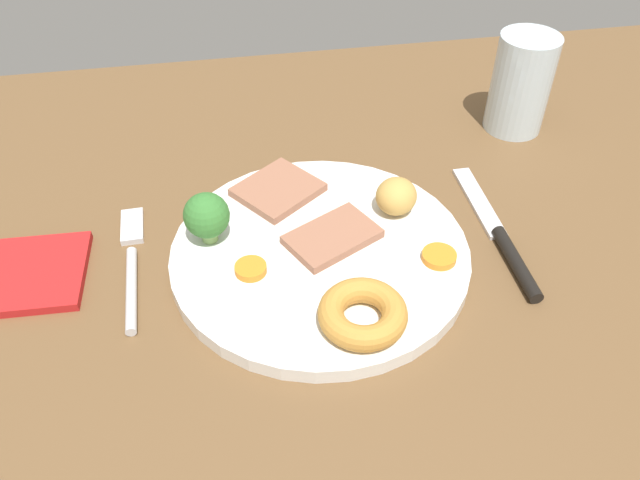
% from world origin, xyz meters
% --- Properties ---
extents(dining_table, '(1.20, 0.84, 0.04)m').
position_xyz_m(dining_table, '(0.00, 0.00, 0.02)').
color(dining_table, brown).
rests_on(dining_table, ground).
extents(dinner_plate, '(0.26, 0.26, 0.01)m').
position_xyz_m(dinner_plate, '(0.01, 0.02, 0.04)').
color(dinner_plate, white).
rests_on(dinner_plate, dining_table).
extents(meat_slice_main, '(0.09, 0.08, 0.01)m').
position_xyz_m(meat_slice_main, '(0.03, 0.03, 0.05)').
color(meat_slice_main, '#9E664C').
rests_on(meat_slice_main, dinner_plate).
extents(meat_slice_under, '(0.09, 0.09, 0.01)m').
position_xyz_m(meat_slice_under, '(-0.01, 0.11, 0.05)').
color(meat_slice_under, '#9E664C').
rests_on(meat_slice_under, dinner_plate).
extents(yorkshire_pudding, '(0.07, 0.07, 0.02)m').
position_xyz_m(yorkshire_pudding, '(0.03, -0.06, 0.06)').
color(yorkshire_pudding, '#C68938').
rests_on(yorkshire_pudding, dinner_plate).
extents(roast_potato_left, '(0.05, 0.05, 0.03)m').
position_xyz_m(roast_potato_left, '(0.09, 0.06, 0.07)').
color(roast_potato_left, tan).
rests_on(roast_potato_left, dinner_plate).
extents(carrot_coin_front, '(0.03, 0.03, 0.01)m').
position_xyz_m(carrot_coin_front, '(-0.05, 0.01, 0.05)').
color(carrot_coin_front, orange).
rests_on(carrot_coin_front, dinner_plate).
extents(carrot_coin_back, '(0.03, 0.03, 0.01)m').
position_xyz_m(carrot_coin_back, '(0.11, -0.01, 0.05)').
color(carrot_coin_back, orange).
rests_on(carrot_coin_back, dinner_plate).
extents(broccoli_floret, '(0.04, 0.04, 0.05)m').
position_xyz_m(broccoli_floret, '(-0.08, 0.05, 0.08)').
color(broccoli_floret, '#8CB766').
rests_on(broccoli_floret, dinner_plate).
extents(fork, '(0.02, 0.15, 0.01)m').
position_xyz_m(fork, '(-0.15, 0.05, 0.04)').
color(fork, silver).
rests_on(fork, dining_table).
extents(knife, '(0.02, 0.19, 0.01)m').
position_xyz_m(knife, '(0.18, 0.02, 0.04)').
color(knife, black).
rests_on(knife, dining_table).
extents(water_glass, '(0.06, 0.06, 0.11)m').
position_xyz_m(water_glass, '(0.26, 0.20, 0.09)').
color(water_glass, silver).
rests_on(water_glass, dining_table).
extents(folded_napkin, '(0.11, 0.09, 0.01)m').
position_xyz_m(folded_napkin, '(-0.24, 0.05, 0.04)').
color(folded_napkin, red).
rests_on(folded_napkin, dining_table).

